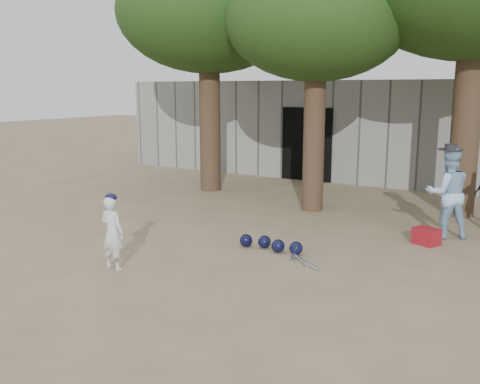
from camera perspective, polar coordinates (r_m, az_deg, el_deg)
The scene contains 8 objects.
ground at distance 9.28m, azimuth -6.44°, elevation -6.41°, with size 70.00×70.00×0.00m, color #937C5E.
boy_player at distance 8.47m, azimuth -13.46°, elevation -4.25°, with size 0.42×0.28×1.16m, color silver.
spectator_blue at distance 10.66m, azimuth 21.25°, elevation -0.12°, with size 0.82×0.64×1.69m, color #92BEE2.
red_bag at distance 10.20m, azimuth 19.27°, elevation -4.48°, with size 0.42×0.32×0.30m, color maroon.
back_building at distance 18.19m, azimuth 13.95°, elevation 6.70°, with size 16.00×5.24×3.00m.
helmet_row at distance 9.31m, azimuth 3.31°, elevation -5.56°, with size 1.19×0.33×0.23m.
bat_pile at distance 8.84m, azimuth 6.39°, elevation -7.12°, with size 0.83×0.82×0.06m.
tree_row at distance 13.02m, azimuth 10.40°, elevation 19.32°, with size 11.40×5.80×6.69m.
Camera 1 is at (5.47, -6.96, 2.77)m, focal length 40.00 mm.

